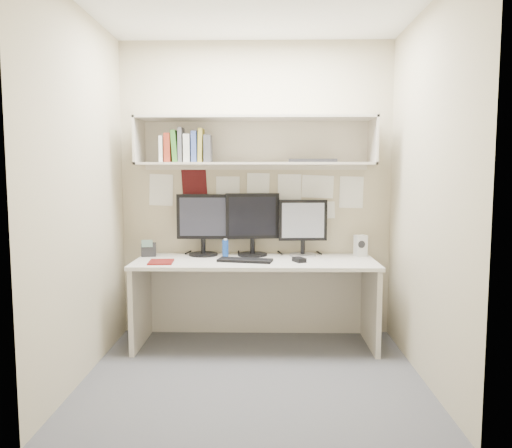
{
  "coord_description": "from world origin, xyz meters",
  "views": [
    {
      "loc": [
        0.09,
        -3.46,
        1.45
      ],
      "look_at": [
        0.01,
        0.35,
        1.06
      ],
      "focal_mm": 35.0,
      "sensor_mm": 36.0,
      "label": 1
    }
  ],
  "objects_px": {
    "maroon_notebook": "(161,262)",
    "desk_phone": "(149,249)",
    "desk": "(255,302)",
    "monitor_left": "(203,223)",
    "speaker": "(360,246)",
    "monitor_center": "(252,222)",
    "keyboard": "(245,260)",
    "monitor_right": "(303,225)"
  },
  "relations": [
    {
      "from": "desk_phone",
      "to": "speaker",
      "type": "bearing_deg",
      "value": -9.55
    },
    {
      "from": "desk",
      "to": "monitor_center",
      "type": "distance_m",
      "value": 0.69
    },
    {
      "from": "keyboard",
      "to": "speaker",
      "type": "distance_m",
      "value": 1.04
    },
    {
      "from": "desk",
      "to": "monitor_right",
      "type": "distance_m",
      "value": 0.78
    },
    {
      "from": "monitor_center",
      "to": "monitor_right",
      "type": "relative_size",
      "value": 1.11
    },
    {
      "from": "monitor_center",
      "to": "maroon_notebook",
      "type": "xyz_separation_m",
      "value": [
        -0.73,
        -0.37,
        -0.28
      ]
    },
    {
      "from": "desk",
      "to": "desk_phone",
      "type": "distance_m",
      "value": 1.03
    },
    {
      "from": "monitor_right",
      "to": "speaker",
      "type": "bearing_deg",
      "value": -5.85
    },
    {
      "from": "maroon_notebook",
      "to": "monitor_center",
      "type": "bearing_deg",
      "value": 22.32
    },
    {
      "from": "monitor_left",
      "to": "desk_phone",
      "type": "xyz_separation_m",
      "value": [
        -0.47,
        -0.06,
        -0.23
      ]
    },
    {
      "from": "speaker",
      "to": "desk_phone",
      "type": "bearing_deg",
      "value": 166.28
    },
    {
      "from": "desk",
      "to": "maroon_notebook",
      "type": "xyz_separation_m",
      "value": [
        -0.76,
        -0.16,
        0.37
      ]
    },
    {
      "from": "speaker",
      "to": "monitor_center",
      "type": "bearing_deg",
      "value": 163.92
    },
    {
      "from": "desk",
      "to": "desk_phone",
      "type": "relative_size",
      "value": 13.37
    },
    {
      "from": "desk",
      "to": "maroon_notebook",
      "type": "distance_m",
      "value": 0.86
    },
    {
      "from": "monitor_right",
      "to": "keyboard",
      "type": "height_order",
      "value": "monitor_right"
    },
    {
      "from": "desk",
      "to": "desk_phone",
      "type": "height_order",
      "value": "desk_phone"
    },
    {
      "from": "speaker",
      "to": "desk_phone",
      "type": "distance_m",
      "value": 1.84
    },
    {
      "from": "maroon_notebook",
      "to": "speaker",
      "type": "bearing_deg",
      "value": 7.11
    },
    {
      "from": "maroon_notebook",
      "to": "desk_phone",
      "type": "relative_size",
      "value": 1.56
    },
    {
      "from": "monitor_center",
      "to": "keyboard",
      "type": "distance_m",
      "value": 0.42
    },
    {
      "from": "keyboard",
      "to": "speaker",
      "type": "height_order",
      "value": "speaker"
    },
    {
      "from": "desk",
      "to": "speaker",
      "type": "relative_size",
      "value": 10.91
    },
    {
      "from": "desk",
      "to": "monitor_center",
      "type": "height_order",
      "value": "monitor_center"
    },
    {
      "from": "maroon_notebook",
      "to": "desk_phone",
      "type": "height_order",
      "value": "desk_phone"
    },
    {
      "from": "monitor_center",
      "to": "keyboard",
      "type": "bearing_deg",
      "value": -107.91
    },
    {
      "from": "desk",
      "to": "monitor_left",
      "type": "bearing_deg",
      "value": 154.53
    },
    {
      "from": "monitor_center",
      "to": "monitor_right",
      "type": "height_order",
      "value": "monitor_center"
    },
    {
      "from": "maroon_notebook",
      "to": "desk_phone",
      "type": "distance_m",
      "value": 0.37
    },
    {
      "from": "desk",
      "to": "monitor_left",
      "type": "height_order",
      "value": "monitor_left"
    },
    {
      "from": "desk",
      "to": "monitor_left",
      "type": "xyz_separation_m",
      "value": [
        -0.46,
        0.22,
        0.65
      ]
    },
    {
      "from": "monitor_center",
      "to": "maroon_notebook",
      "type": "bearing_deg",
      "value": -161.15
    },
    {
      "from": "speaker",
      "to": "maroon_notebook",
      "type": "relative_size",
      "value": 0.79
    },
    {
      "from": "monitor_center",
      "to": "desk_phone",
      "type": "relative_size",
      "value": 3.65
    },
    {
      "from": "monitor_left",
      "to": "speaker",
      "type": "height_order",
      "value": "monitor_left"
    },
    {
      "from": "monitor_center",
      "to": "maroon_notebook",
      "type": "relative_size",
      "value": 2.34
    },
    {
      "from": "monitor_right",
      "to": "keyboard",
      "type": "distance_m",
      "value": 0.64
    },
    {
      "from": "speaker",
      "to": "monitor_right",
      "type": "bearing_deg",
      "value": 162.79
    },
    {
      "from": "monitor_center",
      "to": "speaker",
      "type": "bearing_deg",
      "value": -9.58
    },
    {
      "from": "speaker",
      "to": "maroon_notebook",
      "type": "bearing_deg",
      "value": 177.14
    },
    {
      "from": "desk",
      "to": "maroon_notebook",
      "type": "bearing_deg",
      "value": -168.4
    },
    {
      "from": "desk",
      "to": "keyboard",
      "type": "relative_size",
      "value": 4.54
    }
  ]
}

